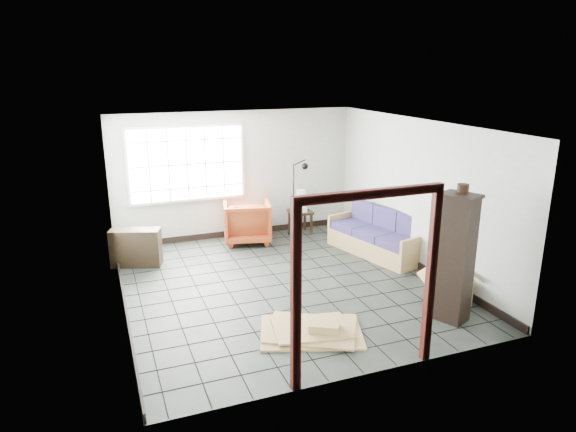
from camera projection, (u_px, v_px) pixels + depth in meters
name	position (u px, v px, depth m)	size (l,w,h in m)	color
ground	(283.00, 284.00, 8.43)	(5.50, 5.50, 0.00)	black
room_shell	(282.00, 184.00, 7.98)	(5.02, 5.52, 2.61)	#A3A8A1
window_panel	(187.00, 164.00, 10.05)	(2.32, 0.08, 1.52)	silver
doorway_trim	(368.00, 262.00, 5.62)	(1.80, 0.08, 2.20)	#350F0C
futon_sofa	(378.00, 238.00, 9.74)	(1.21, 2.09, 0.87)	#986D44
armchair	(247.00, 219.00, 10.38)	(0.92, 0.86, 0.94)	#924615
side_table	(300.00, 215.00, 10.90)	(0.46, 0.46, 0.50)	black
table_lamp	(301.00, 196.00, 10.81)	(0.32, 0.32, 0.44)	black
projector	(299.00, 209.00, 10.79)	(0.30, 0.24, 0.10)	silver
floor_lamp	(299.00, 195.00, 10.68)	(0.43, 0.42, 1.62)	black
console_shelf	(136.00, 247.00, 9.14)	(0.93, 0.60, 0.67)	black
tall_shelf	(455.00, 257.00, 7.02)	(0.55, 0.61, 1.82)	black
pot	(463.00, 188.00, 6.82)	(0.18, 0.18, 0.12)	black
open_box	(449.00, 289.00, 7.79)	(0.99, 0.68, 0.51)	#A0754D
cardboard_pile	(313.00, 330.00, 6.87)	(1.59, 1.35, 0.20)	#A0754D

